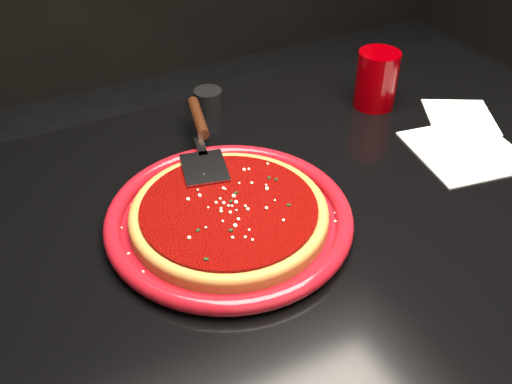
# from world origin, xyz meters

# --- Properties ---
(table) EXTENTS (1.20, 0.80, 0.75)m
(table) POSITION_xyz_m (0.00, 0.00, 0.38)
(table) COLOR black
(table) RESTS_ON floor
(plate) EXTENTS (0.47, 0.47, 0.03)m
(plate) POSITION_xyz_m (-0.17, 0.01, 0.76)
(plate) COLOR maroon
(plate) RESTS_ON table
(pizza_crust) EXTENTS (0.38, 0.38, 0.01)m
(pizza_crust) POSITION_xyz_m (-0.17, 0.01, 0.77)
(pizza_crust) COLOR brown
(pizza_crust) RESTS_ON plate
(pizza_crust_rim) EXTENTS (0.38, 0.38, 0.02)m
(pizza_crust_rim) POSITION_xyz_m (-0.17, 0.01, 0.78)
(pizza_crust_rim) COLOR brown
(pizza_crust_rim) RESTS_ON plate
(pizza_sauce) EXTENTS (0.34, 0.34, 0.01)m
(pizza_sauce) POSITION_xyz_m (-0.17, 0.01, 0.78)
(pizza_sauce) COLOR #6E0503
(pizza_sauce) RESTS_ON plate
(parmesan_dusting) EXTENTS (0.25, 0.25, 0.01)m
(parmesan_dusting) POSITION_xyz_m (-0.17, 0.01, 0.79)
(parmesan_dusting) COLOR beige
(parmesan_dusting) RESTS_ON plate
(basil_flecks) EXTENTS (0.23, 0.23, 0.00)m
(basil_flecks) POSITION_xyz_m (-0.17, 0.01, 0.79)
(basil_flecks) COLOR black
(basil_flecks) RESTS_ON plate
(pizza_server) EXTENTS (0.15, 0.31, 0.02)m
(pizza_server) POSITION_xyz_m (-0.14, 0.18, 0.80)
(pizza_server) COLOR #B2B4B9
(pizza_server) RESTS_ON plate
(cup) EXTENTS (0.10, 0.10, 0.11)m
(cup) POSITION_xyz_m (0.24, 0.21, 0.81)
(cup) COLOR #770003
(cup) RESTS_ON table
(napkin_a) EXTENTS (0.20, 0.20, 0.00)m
(napkin_a) POSITION_xyz_m (0.29, -0.00, 0.75)
(napkin_a) COLOR white
(napkin_a) RESTS_ON table
(napkin_b) EXTENTS (0.17, 0.18, 0.00)m
(napkin_b) POSITION_xyz_m (0.36, 0.09, 0.75)
(napkin_b) COLOR white
(napkin_b) RESTS_ON table
(ramekin) EXTENTS (0.06, 0.06, 0.04)m
(ramekin) POSITION_xyz_m (-0.06, 0.34, 0.77)
(ramekin) COLOR black
(ramekin) RESTS_ON table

